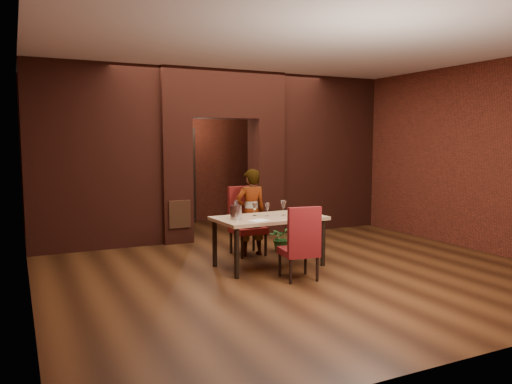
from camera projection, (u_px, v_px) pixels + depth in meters
floor at (270, 259)px, 7.97m from camera, size 8.00×8.00×0.00m
ceiling at (270, 54)px, 7.64m from camera, size 7.00×8.00×0.04m
wall_back at (189, 153)px, 11.39m from camera, size 7.00×0.04×3.20m
wall_front at (487, 175)px, 4.23m from camera, size 7.00×0.04×3.20m
wall_left at (24, 163)px, 6.29m from camera, size 0.04×8.00×3.20m
wall_right at (436, 156)px, 9.33m from camera, size 0.04×8.00×3.20m
pillar_left at (175, 180)px, 9.23m from camera, size 0.55×0.55×2.30m
pillar_right at (266, 177)px, 10.06m from camera, size 0.55×0.55×2.30m
lintel at (222, 95)px, 9.48m from camera, size 2.45×0.55×0.90m
wing_wall_left at (94, 157)px, 8.57m from camera, size 2.28×0.35×3.20m
wing_wall_right at (325, 154)px, 10.62m from camera, size 2.28×0.35×3.20m
vent_panel at (180, 214)px, 9.03m from camera, size 0.40×0.03×0.50m
rear_door at (173, 177)px, 11.22m from camera, size 0.90×0.08×2.10m
rear_door_frame at (174, 178)px, 11.18m from camera, size 1.02×0.04×2.22m
dining_table at (269, 241)px, 7.48m from camera, size 1.65×0.97×0.75m
chair_far at (248, 221)px, 8.21m from camera, size 0.52×0.52×1.12m
chair_near at (298, 242)px, 6.77m from camera, size 0.52×0.52×1.02m
person_seated at (251, 212)px, 8.15m from camera, size 0.53×0.36×1.43m
wine_glass_a at (255, 209)px, 7.52m from camera, size 0.08×0.08×0.19m
wine_glass_b at (267, 210)px, 7.47m from camera, size 0.08×0.08×0.20m
wine_glass_c at (283, 208)px, 7.55m from camera, size 0.09×0.09×0.23m
tasting_sheet at (259, 220)px, 7.07m from camera, size 0.31×0.27×0.00m
wine_bucket at (236, 212)px, 7.16m from camera, size 0.17×0.17×0.20m
water_bottle at (236, 209)px, 7.28m from camera, size 0.06×0.06×0.27m
potted_plant at (281, 238)px, 8.51m from camera, size 0.55×0.55×0.46m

